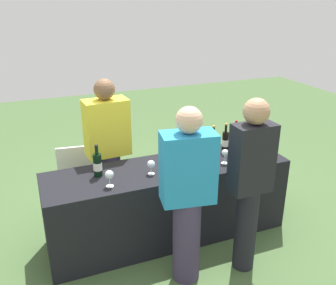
# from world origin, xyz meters

# --- Properties ---
(ground_plane) EXTENTS (12.00, 12.00, 0.00)m
(ground_plane) POSITION_xyz_m (0.00, 0.00, 0.00)
(ground_plane) COLOR #476638
(tasting_table) EXTENTS (2.35, 0.65, 0.76)m
(tasting_table) POSITION_xyz_m (0.00, 0.00, 0.38)
(tasting_table) COLOR black
(tasting_table) RESTS_ON ground_plane
(wine_bottle_0) EXTENTS (0.08, 0.08, 0.30)m
(wine_bottle_0) POSITION_xyz_m (-0.65, 0.06, 0.87)
(wine_bottle_0) COLOR black
(wine_bottle_0) RESTS_ON tasting_table
(wine_bottle_1) EXTENTS (0.07, 0.07, 0.30)m
(wine_bottle_1) POSITION_xyz_m (0.40, 0.15, 0.87)
(wine_bottle_1) COLOR black
(wine_bottle_1) RESTS_ON tasting_table
(wine_bottle_2) EXTENTS (0.07, 0.07, 0.31)m
(wine_bottle_2) POSITION_xyz_m (0.53, 0.10, 0.88)
(wine_bottle_2) COLOR black
(wine_bottle_2) RESTS_ON tasting_table
(wine_bottle_3) EXTENTS (0.07, 0.07, 0.31)m
(wine_bottle_3) POSITION_xyz_m (0.69, 0.13, 0.87)
(wine_bottle_3) COLOR black
(wine_bottle_3) RESTS_ON tasting_table
(wine_bottle_4) EXTENTS (0.07, 0.07, 0.32)m
(wine_bottle_4) POSITION_xyz_m (0.81, 0.13, 0.88)
(wine_bottle_4) COLOR black
(wine_bottle_4) RESTS_ON tasting_table
(wine_glass_0) EXTENTS (0.08, 0.08, 0.15)m
(wine_glass_0) POSITION_xyz_m (-0.61, -0.17, 0.87)
(wine_glass_0) COLOR silver
(wine_glass_0) RESTS_ON tasting_table
(wine_glass_1) EXTENTS (0.07, 0.07, 0.13)m
(wine_glass_1) POSITION_xyz_m (-0.20, -0.08, 0.85)
(wine_glass_1) COLOR silver
(wine_glass_1) RESTS_ON tasting_table
(wine_glass_2) EXTENTS (0.06, 0.06, 0.12)m
(wine_glass_2) POSITION_xyz_m (0.07, -0.15, 0.85)
(wine_glass_2) COLOR silver
(wine_glass_2) RESTS_ON tasting_table
(wine_glass_3) EXTENTS (0.07, 0.07, 0.15)m
(wine_glass_3) POSITION_xyz_m (0.54, -0.13, 0.87)
(wine_glass_3) COLOR silver
(wine_glass_3) RESTS_ON tasting_table
(server_pouring) EXTENTS (0.45, 0.27, 1.54)m
(server_pouring) POSITION_xyz_m (-0.45, 0.51, 0.82)
(server_pouring) COLOR #3F3351
(server_pouring) RESTS_ON ground_plane
(guest_0) EXTENTS (0.45, 0.30, 1.54)m
(guest_0) POSITION_xyz_m (-0.09, -0.63, 0.82)
(guest_0) COLOR #3F3351
(guest_0) RESTS_ON ground_plane
(guest_1) EXTENTS (0.34, 0.21, 1.56)m
(guest_1) POSITION_xyz_m (0.45, -0.70, 0.86)
(guest_1) COLOR black
(guest_1) RESTS_ON ground_plane
(menu_board) EXTENTS (0.48, 0.09, 0.75)m
(menu_board) POSITION_xyz_m (-0.71, 0.86, 0.38)
(menu_board) COLOR white
(menu_board) RESTS_ON ground_plane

